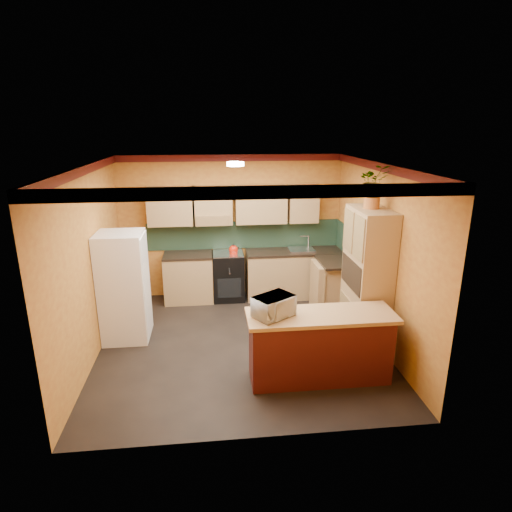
# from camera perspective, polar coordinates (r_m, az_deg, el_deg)

# --- Properties ---
(room_shell) EXTENTS (4.24, 4.24, 2.72)m
(room_shell) POSITION_cam_1_polar(r_m,az_deg,el_deg) (6.29, -2.30, 6.72)
(room_shell) COLOR black
(room_shell) RESTS_ON ground
(base_cabinets_back) EXTENTS (3.65, 0.60, 0.88)m
(base_cabinets_back) POSITION_cam_1_polar(r_m,az_deg,el_deg) (8.24, 0.66, -2.61)
(base_cabinets_back) COLOR tan
(base_cabinets_back) RESTS_ON ground
(countertop_back) EXTENTS (3.65, 0.62, 0.04)m
(countertop_back) POSITION_cam_1_polar(r_m,az_deg,el_deg) (8.09, 0.67, 0.46)
(countertop_back) COLOR black
(countertop_back) RESTS_ON base_cabinets_back
(stove) EXTENTS (0.58, 0.58, 0.91)m
(stove) POSITION_cam_1_polar(r_m,az_deg,el_deg) (8.19, -3.69, -2.67)
(stove) COLOR black
(stove) RESTS_ON ground
(kettle) EXTENTS (0.21, 0.21, 0.18)m
(kettle) POSITION_cam_1_polar(r_m,az_deg,el_deg) (7.97, -3.03, 0.92)
(kettle) COLOR red
(kettle) RESTS_ON stove
(sink) EXTENTS (0.48, 0.40, 0.03)m
(sink) POSITION_cam_1_polar(r_m,az_deg,el_deg) (8.21, 6.05, 0.86)
(sink) COLOR silver
(sink) RESTS_ON countertop_back
(base_cabinets_right) EXTENTS (0.60, 0.80, 0.88)m
(base_cabinets_right) POSITION_cam_1_polar(r_m,az_deg,el_deg) (7.82, 10.55, -4.01)
(base_cabinets_right) COLOR tan
(base_cabinets_right) RESTS_ON ground
(countertop_right) EXTENTS (0.62, 0.80, 0.04)m
(countertop_right) POSITION_cam_1_polar(r_m,az_deg,el_deg) (7.67, 10.73, -0.81)
(countertop_right) COLOR black
(countertop_right) RESTS_ON base_cabinets_right
(fridge) EXTENTS (0.68, 0.66, 1.70)m
(fridge) POSITION_cam_1_polar(r_m,az_deg,el_deg) (6.85, -17.23, -3.97)
(fridge) COLOR white
(fridge) RESTS_ON ground
(pantry) EXTENTS (0.48, 0.90, 2.10)m
(pantry) POSITION_cam_1_polar(r_m,az_deg,el_deg) (6.47, 14.55, -3.08)
(pantry) COLOR tan
(pantry) RESTS_ON ground
(fern_pot) EXTENTS (0.22, 0.22, 0.16)m
(fern_pot) POSITION_cam_1_polar(r_m,az_deg,el_deg) (6.23, 15.17, 6.88)
(fern_pot) COLOR #B0622A
(fern_pot) RESTS_ON pantry
(fern) EXTENTS (0.41, 0.35, 0.45)m
(fern) POSITION_cam_1_polar(r_m,az_deg,el_deg) (6.18, 15.39, 9.65)
(fern) COLOR tan
(fern) RESTS_ON fern_pot
(breakfast_bar) EXTENTS (1.80, 0.55, 0.88)m
(breakfast_bar) POSITION_cam_1_polar(r_m,az_deg,el_deg) (5.75, 8.47, -12.07)
(breakfast_bar) COLOR #531613
(breakfast_bar) RESTS_ON ground
(bar_top) EXTENTS (1.90, 0.65, 0.05)m
(bar_top) POSITION_cam_1_polar(r_m,az_deg,el_deg) (5.54, 8.68, -7.86)
(bar_top) COLOR tan
(bar_top) RESTS_ON breakfast_bar
(microwave) EXTENTS (0.59, 0.55, 0.27)m
(microwave) POSITION_cam_1_polar(r_m,az_deg,el_deg) (5.35, 2.37, -6.71)
(microwave) COLOR white
(microwave) RESTS_ON bar_top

